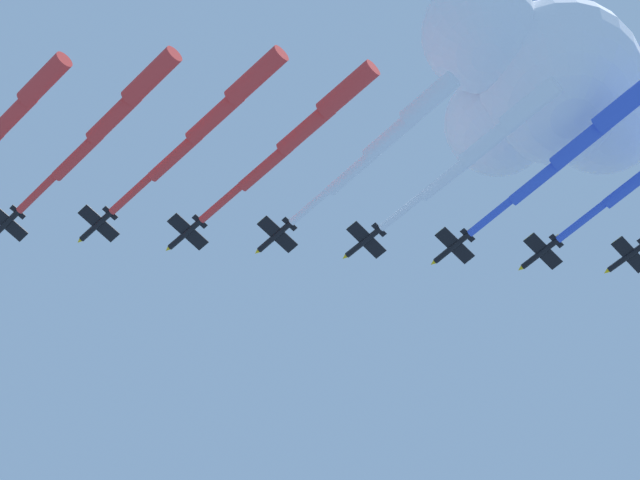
% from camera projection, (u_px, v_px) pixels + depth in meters
% --- Properties ---
extents(jet_lead, '(12.77, 50.08, 3.97)m').
position_uv_depth(jet_lead, '(11.00, 117.00, 220.86)').
color(jet_lead, black).
extents(jet_port_inner, '(13.17, 53.88, 3.95)m').
position_uv_depth(jet_port_inner, '(113.00, 117.00, 219.24)').
color(jet_port_inner, black).
extents(jet_starboard_inner, '(14.01, 55.26, 3.85)m').
position_uv_depth(jet_starboard_inner, '(214.00, 117.00, 220.91)').
color(jet_starboard_inner, black).
extents(jet_port_mid, '(13.89, 53.86, 3.81)m').
position_uv_depth(jet_port_mid, '(305.00, 129.00, 220.93)').
color(jet_port_mid, black).
extents(jet_starboard_mid, '(12.60, 51.14, 3.89)m').
position_uv_depth(jet_starboard_mid, '(389.00, 137.00, 222.75)').
color(jet_starboard_mid, black).
extents(jet_port_outer, '(13.56, 52.14, 3.89)m').
position_uv_depth(jet_port_outer, '(487.00, 142.00, 223.12)').
color(jet_port_outer, black).
extents(jet_starboard_outer, '(12.52, 52.82, 3.91)m').
position_uv_depth(jet_starboard_outer, '(578.00, 144.00, 223.10)').
color(jet_starboard_outer, black).
extents(cloud_puff, '(51.89, 41.30, 36.47)m').
position_uv_depth(cloud_puff, '(547.00, 82.00, 240.48)').
color(cloud_puff, white).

